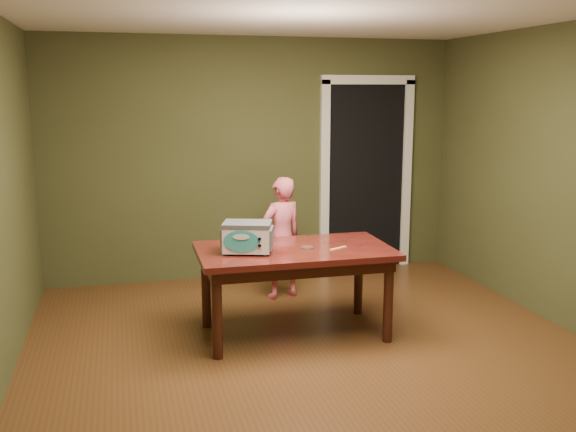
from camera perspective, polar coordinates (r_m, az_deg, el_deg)
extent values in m
plane|color=#533517|center=(4.99, 3.15, -12.93)|extent=(5.00, 5.00, 0.00)
cube|color=#404424|center=(7.02, -3.04, 5.09)|extent=(4.50, 0.02, 2.60)
cube|color=#404424|center=(2.43, 22.01, -7.23)|extent=(4.50, 0.02, 2.60)
cube|color=white|center=(4.60, 3.51, 18.17)|extent=(4.50, 5.00, 0.02)
cube|color=black|center=(7.70, 6.05, 3.70)|extent=(0.90, 0.60, 2.10)
cube|color=black|center=(7.41, 6.91, 3.39)|extent=(0.90, 0.02, 2.10)
cube|color=white|center=(7.23, 3.26, 3.26)|extent=(0.10, 0.06, 2.20)
cube|color=white|center=(7.59, 10.47, 3.47)|extent=(0.10, 0.06, 2.20)
cube|color=white|center=(7.33, 7.16, 11.93)|extent=(1.10, 0.06, 0.10)
cube|color=#3B100D|center=(5.32, 0.58, -3.13)|extent=(1.61, 0.92, 0.05)
cube|color=black|center=(5.34, 0.57, -3.91)|extent=(1.49, 0.80, 0.10)
cylinder|color=black|center=(4.97, -6.32, -8.75)|extent=(0.08, 0.08, 0.70)
cylinder|color=black|center=(5.63, -7.29, -6.38)|extent=(0.08, 0.08, 0.70)
cylinder|color=black|center=(5.33, 8.90, -7.46)|extent=(0.08, 0.08, 0.70)
cylinder|color=black|center=(5.95, 6.29, -5.41)|extent=(0.08, 0.08, 0.70)
cylinder|color=#4C4F54|center=(5.10, -5.46, -3.41)|extent=(0.03, 0.03, 0.02)
cylinder|color=#4C4F54|center=(5.30, -5.14, -2.87)|extent=(0.03, 0.03, 0.02)
cylinder|color=#4C4F54|center=(5.07, -2.01, -3.47)|extent=(0.03, 0.03, 0.02)
cylinder|color=#4C4F54|center=(5.26, -1.82, -2.92)|extent=(0.03, 0.03, 0.02)
cube|color=white|center=(5.16, -3.63, -1.94)|extent=(0.43, 0.37, 0.21)
cube|color=#4C4F54|center=(5.13, -3.64, -0.72)|extent=(0.44, 0.37, 0.03)
cube|color=#4C4F54|center=(5.18, -5.76, -1.91)|extent=(0.09, 0.23, 0.16)
cube|color=#4C4F54|center=(5.14, -1.47, -1.97)|extent=(0.09, 0.23, 0.16)
ellipsoid|color=teal|center=(5.03, -4.17, -2.29)|extent=(0.27, 0.09, 0.18)
cylinder|color=black|center=(5.00, -2.55, -2.06)|extent=(0.03, 0.02, 0.03)
cylinder|color=black|center=(5.02, -2.54, -2.66)|extent=(0.02, 0.02, 0.02)
cylinder|color=silver|center=(5.28, 1.72, -2.86)|extent=(0.10, 0.10, 0.02)
cylinder|color=#462817|center=(5.27, 1.72, -2.79)|extent=(0.09, 0.09, 0.01)
cube|color=#DFBA61|center=(5.31, 4.48, -2.87)|extent=(0.17, 0.10, 0.01)
imported|color=#EC6176|center=(6.32, -0.58, -1.96)|extent=(0.51, 0.42, 1.21)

